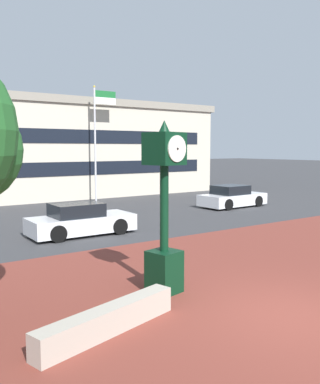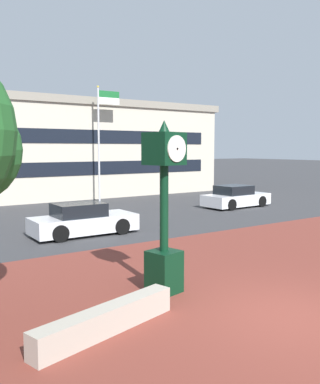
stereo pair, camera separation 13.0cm
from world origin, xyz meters
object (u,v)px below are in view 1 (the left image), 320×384
at_px(street_clock, 164,211).
at_px(car_street_far, 232,197).
at_px(car_street_mid, 80,221).
at_px(civic_building, 7,149).
at_px(flagpole_primary, 97,134).

bearing_deg(street_clock, car_street_far, 27.29).
height_order(car_street_mid, civic_building, civic_building).
distance_m(street_clock, car_street_mid, 7.55).
relative_size(flagpole_primary, civic_building, 0.26).
bearing_deg(car_street_mid, street_clock, -8.53).
xyz_separation_m(street_clock, flagpole_primary, (6.51, 16.58, 2.37)).
distance_m(street_clock, flagpole_primary, 17.97).
distance_m(car_street_far, civic_building, 18.03).
bearing_deg(car_street_far, flagpole_primary, -144.80).
xyz_separation_m(street_clock, car_street_far, (11.78, 9.74, -1.40)).
bearing_deg(flagpole_primary, car_street_mid, -120.21).
bearing_deg(car_street_mid, flagpole_primary, 150.01).
height_order(street_clock, civic_building, civic_building).
bearing_deg(street_clock, flagpole_primary, 56.27).
xyz_separation_m(car_street_far, civic_building, (-8.63, 15.57, 2.84)).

